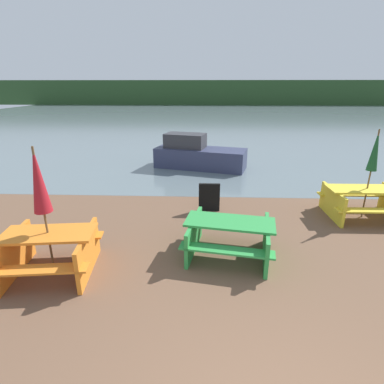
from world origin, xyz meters
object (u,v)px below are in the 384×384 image
(umbrella_darkgreen, at_px, (375,151))
(picnic_table_yellow, at_px, (365,200))
(picnic_table_orange, at_px, (51,249))
(signboard, at_px, (209,197))
(umbrella_crimson, at_px, (38,181))
(picnic_table_green, at_px, (229,234))
(boat, at_px, (198,155))

(umbrella_darkgreen, bearing_deg, picnic_table_yellow, 0.00)
(picnic_table_orange, distance_m, signboard, 4.03)
(picnic_table_yellow, bearing_deg, signboard, 176.43)
(picnic_table_orange, xyz_separation_m, umbrella_crimson, (-0.00, 0.00, 1.24))
(picnic_table_green, bearing_deg, umbrella_darkgreen, 28.96)
(picnic_table_yellow, xyz_separation_m, signboard, (-3.87, 0.24, -0.08))
(picnic_table_orange, bearing_deg, boat, 71.94)
(umbrella_crimson, bearing_deg, picnic_table_green, 12.77)
(picnic_table_orange, distance_m, boat, 7.72)
(umbrella_darkgreen, relative_size, boat, 0.58)
(signboard, bearing_deg, boat, 95.17)
(picnic_table_yellow, distance_m, umbrella_darkgreen, 1.22)
(picnic_table_green, height_order, signboard, signboard)
(picnic_table_yellow, height_order, boat, boat)
(picnic_table_orange, xyz_separation_m, signboard, (2.80, 2.90, -0.08))
(picnic_table_yellow, bearing_deg, picnic_table_green, -151.04)
(picnic_table_orange, relative_size, umbrella_crimson, 0.75)
(picnic_table_green, xyz_separation_m, signboard, (-0.36, 2.19, -0.06))
(umbrella_darkgreen, relative_size, signboard, 2.93)
(umbrella_darkgreen, distance_m, boat, 6.45)
(picnic_table_orange, distance_m, picnic_table_yellow, 7.18)
(umbrella_crimson, relative_size, signboard, 3.02)
(picnic_table_yellow, bearing_deg, umbrella_darkgreen, 0.00)
(picnic_table_yellow, relative_size, umbrella_crimson, 0.83)
(umbrella_crimson, distance_m, umbrella_darkgreen, 7.18)
(picnic_table_orange, relative_size, boat, 0.45)
(umbrella_crimson, bearing_deg, picnic_table_orange, -26.57)
(picnic_table_yellow, xyz_separation_m, umbrella_crimson, (-6.67, -2.66, 1.24))
(umbrella_darkgreen, bearing_deg, signboard, 176.43)
(picnic_table_green, bearing_deg, boat, 96.53)
(picnic_table_green, distance_m, umbrella_darkgreen, 4.20)
(picnic_table_yellow, distance_m, umbrella_crimson, 7.28)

